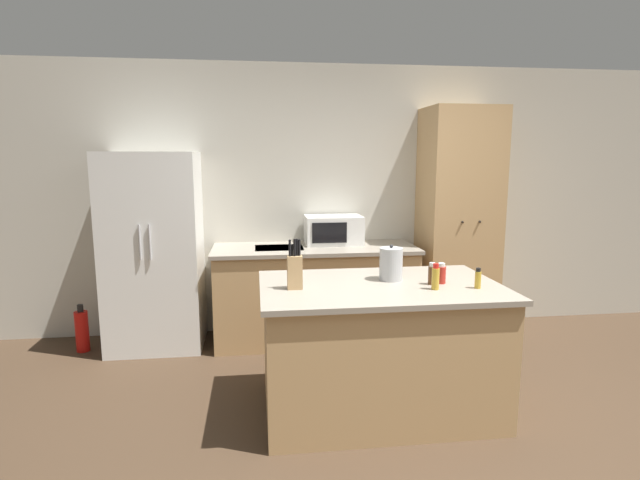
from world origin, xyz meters
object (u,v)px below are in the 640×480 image
Objects in this scene: refrigerator at (154,251)px; kettle at (391,264)px; spice_bottle_tall_dark at (435,277)px; spice_bottle_amber_oil at (478,279)px; fire_extinguisher at (82,331)px; knife_block at (295,270)px; pantry_cabinet at (458,223)px; microwave at (333,230)px; spice_bottle_green_herb at (441,274)px; spice_bottle_short_red at (432,274)px.

refrigerator reaches higher than kettle.
spice_bottle_amber_oil is (0.28, -0.01, -0.02)m from spice_bottle_tall_dark.
fire_extinguisher is (-2.97, 1.54, -0.76)m from spice_bottle_amber_oil.
knife_block is 0.69m from kettle.
pantry_cabinet is at bearing 63.20° from spice_bottle_tall_dark.
microwave is (1.65, 0.12, 0.15)m from refrigerator.
pantry_cabinet is 1.66m from spice_bottle_green_herb.
kettle is (-0.21, 0.28, 0.03)m from spice_bottle_tall_dark.
pantry_cabinet is 1.70m from kettle.
microwave is 3.89× the size of spice_bottle_green_herb.
spice_bottle_short_red is 1.10× the size of spice_bottle_amber_oil.
kettle is at bearing 156.46° from spice_bottle_green_herb.
fire_extinguisher is (-2.47, 1.25, -0.81)m from kettle.
spice_bottle_green_herb is (2.13, -1.45, 0.07)m from refrigerator.
refrigerator reaches higher than spice_bottle_green_herb.
microwave is 1.66× the size of knife_block.
knife_block is 0.98m from spice_bottle_green_herb.
knife_block is 2.20× the size of spice_bottle_short_red.
kettle is at bearing 127.45° from spice_bottle_tall_dark.
refrigerator is 7.12× the size of kettle.
microwave is 4.03× the size of spice_bottle_amber_oil.
microwave is 1.44m from kettle.
knife_block is at bearing 179.82° from spice_bottle_short_red.
pantry_cabinet is 1.73m from spice_bottle_amber_oil.
refrigerator is 1.87m from knife_block.
knife_block is at bearing -37.85° from fire_extinguisher.
pantry_cabinet is at bearing 71.68° from spice_bottle_amber_oil.
refrigerator is 0.95m from fire_extinguisher.
knife_block is at bearing 171.73° from spice_bottle_tall_dark.
spice_bottle_amber_oil is 0.31× the size of fire_extinguisher.
spice_bottle_short_red is at bearing 79.70° from spice_bottle_tall_dark.
refrigerator is at bearing 142.06° from spice_bottle_tall_dark.
microwave is at bearing 102.82° from spice_bottle_tall_dark.
knife_block is 0.75× the size of fire_extinguisher.
spice_bottle_green_herb is at bearing 140.43° from spice_bottle_amber_oil.
microwave is 1.66m from knife_block.
spice_bottle_short_red is 0.29m from kettle.
microwave is at bearing 107.18° from spice_bottle_green_herb.
spice_bottle_short_red is (0.41, -1.59, -0.08)m from microwave.
knife_block reaches higher than spice_bottle_short_red.
fire_extinguisher is at bearing 150.37° from spice_bottle_tall_dark.
pantry_cabinet reaches higher than knife_block.
knife_block is (-0.50, -1.58, -0.02)m from microwave.
kettle is (0.18, -1.43, -0.03)m from microwave.
spice_bottle_amber_oil is at bearing -34.57° from refrigerator.
fire_extinguisher is (-2.30, -0.18, -0.84)m from microwave.
knife_block is 2.43× the size of spice_bottle_amber_oil.
spice_bottle_tall_dark is at bearing -52.55° from kettle.
spice_bottle_tall_dark is at bearing -116.80° from pantry_cabinet.
spice_bottle_tall_dark is (0.89, -0.13, -0.04)m from knife_block.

